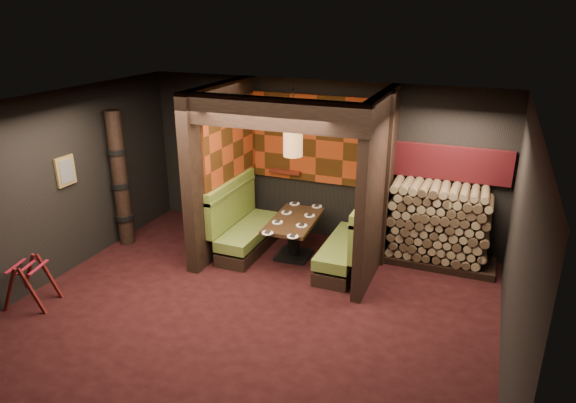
% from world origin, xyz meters
% --- Properties ---
extents(floor, '(6.50, 5.50, 0.02)m').
position_xyz_m(floor, '(0.00, 0.00, -0.01)').
color(floor, black).
rests_on(floor, ground).
extents(ceiling, '(6.50, 5.50, 0.02)m').
position_xyz_m(ceiling, '(0.00, 0.00, 2.86)').
color(ceiling, black).
rests_on(ceiling, ground).
extents(wall_back, '(6.50, 0.02, 2.85)m').
position_xyz_m(wall_back, '(0.00, 2.76, 1.43)').
color(wall_back, black).
rests_on(wall_back, ground).
extents(wall_front, '(6.50, 0.02, 2.85)m').
position_xyz_m(wall_front, '(0.00, -2.76, 1.43)').
color(wall_front, black).
rests_on(wall_front, ground).
extents(wall_left, '(0.02, 5.50, 2.85)m').
position_xyz_m(wall_left, '(-3.26, 0.00, 1.43)').
color(wall_left, black).
rests_on(wall_left, ground).
extents(wall_right, '(0.02, 5.50, 2.85)m').
position_xyz_m(wall_right, '(3.26, 0.00, 1.43)').
color(wall_right, black).
rests_on(wall_right, ground).
extents(partition_left, '(0.20, 2.20, 2.85)m').
position_xyz_m(partition_left, '(-1.35, 1.65, 1.43)').
color(partition_left, black).
rests_on(partition_left, floor).
extents(partition_right, '(0.15, 2.10, 2.85)m').
position_xyz_m(partition_right, '(1.30, 1.70, 1.43)').
color(partition_right, black).
rests_on(partition_right, floor).
extents(header_beam, '(2.85, 0.18, 0.44)m').
position_xyz_m(header_beam, '(-0.02, 0.70, 2.63)').
color(header_beam, black).
rests_on(header_beam, partition_left).
extents(tapa_back_panel, '(2.40, 0.06, 1.55)m').
position_xyz_m(tapa_back_panel, '(-0.02, 2.71, 1.82)').
color(tapa_back_panel, '#A03713').
rests_on(tapa_back_panel, wall_back).
extents(tapa_side_panel, '(0.04, 1.85, 1.45)m').
position_xyz_m(tapa_side_panel, '(-1.23, 1.82, 1.85)').
color(tapa_side_panel, '#A03713').
rests_on(tapa_side_panel, partition_left).
extents(lacquer_shelf, '(0.60, 0.12, 0.07)m').
position_xyz_m(lacquer_shelf, '(-0.60, 2.65, 1.18)').
color(lacquer_shelf, '#571A0F').
rests_on(lacquer_shelf, wall_back).
extents(booth_bench_left, '(0.68, 1.60, 1.14)m').
position_xyz_m(booth_bench_left, '(-0.96, 1.65, 0.40)').
color(booth_bench_left, black).
rests_on(booth_bench_left, floor).
extents(booth_bench_right, '(0.68, 1.60, 1.14)m').
position_xyz_m(booth_bench_right, '(0.93, 1.65, 0.40)').
color(booth_bench_right, black).
rests_on(booth_bench_right, floor).
extents(dining_table, '(0.78, 1.35, 0.69)m').
position_xyz_m(dining_table, '(-0.05, 1.69, 0.46)').
color(dining_table, black).
rests_on(dining_table, floor).
extents(place_settings, '(0.66, 1.55, 0.03)m').
position_xyz_m(place_settings, '(-0.05, 1.69, 0.71)').
color(place_settings, white).
rests_on(place_settings, dining_table).
extents(pendant_lamp, '(0.31, 0.31, 1.06)m').
position_xyz_m(pendant_lamp, '(-0.05, 1.64, 2.02)').
color(pendant_lamp, '#A77442').
rests_on(pendant_lamp, ceiling).
extents(framed_picture, '(0.05, 0.36, 0.46)m').
position_xyz_m(framed_picture, '(-3.22, 0.10, 1.62)').
color(framed_picture, olive).
rests_on(framed_picture, wall_left).
extents(luggage_rack, '(0.77, 0.62, 0.73)m').
position_xyz_m(luggage_rack, '(-2.97, -1.09, 0.36)').
color(luggage_rack, '#46100E').
rests_on(luggage_rack, floor).
extents(totem_column, '(0.31, 0.31, 2.40)m').
position_xyz_m(totem_column, '(-3.05, 1.10, 1.19)').
color(totem_column, black).
rests_on(totem_column, floor).
extents(firewood_stack, '(1.73, 0.70, 1.36)m').
position_xyz_m(firewood_stack, '(2.29, 2.35, 0.68)').
color(firewood_stack, black).
rests_on(firewood_stack, floor).
extents(mosaic_header, '(1.83, 0.10, 0.56)m').
position_xyz_m(mosaic_header, '(2.29, 2.68, 1.64)').
color(mosaic_header, maroon).
rests_on(mosaic_header, wall_back).
extents(bay_front_post, '(0.08, 0.08, 2.85)m').
position_xyz_m(bay_front_post, '(1.39, 1.96, 1.43)').
color(bay_front_post, black).
rests_on(bay_front_post, floor).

